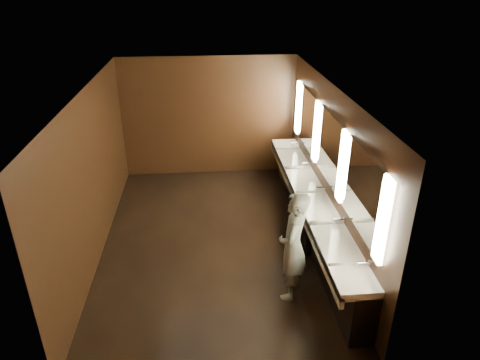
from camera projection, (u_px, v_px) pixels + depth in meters
The scene contains 10 objects.
floor at pixel (215, 240), 7.89m from camera, with size 6.00×6.00×0.00m, color black.
ceiling at pixel (211, 89), 6.66m from camera, with size 4.00×6.00×0.02m, color #2D2D2B.
wall_back at pixel (209, 117), 9.96m from camera, with size 4.00×0.02×2.80m, color black.
wall_front at pixel (223, 287), 4.59m from camera, with size 4.00×0.02×2.80m, color black.
wall_left at pixel (93, 175), 7.11m from camera, with size 0.02×6.00×2.80m, color black.
wall_right at pixel (328, 166), 7.44m from camera, with size 0.02×6.00×2.80m, color black.
sink_counter at pixel (312, 212), 7.82m from camera, with size 0.55×5.40×1.01m.
mirror_band at pixel (329, 148), 7.28m from camera, with size 0.06×5.03×1.15m.
person at pixel (293, 246), 6.20m from camera, with size 0.63×0.41×1.73m, color #7DABBA.
trash_bin at pixel (306, 235), 7.47m from camera, with size 0.39×0.39×0.60m, color black.
Camera 1 is at (-0.14, -6.63, 4.44)m, focal length 32.00 mm.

